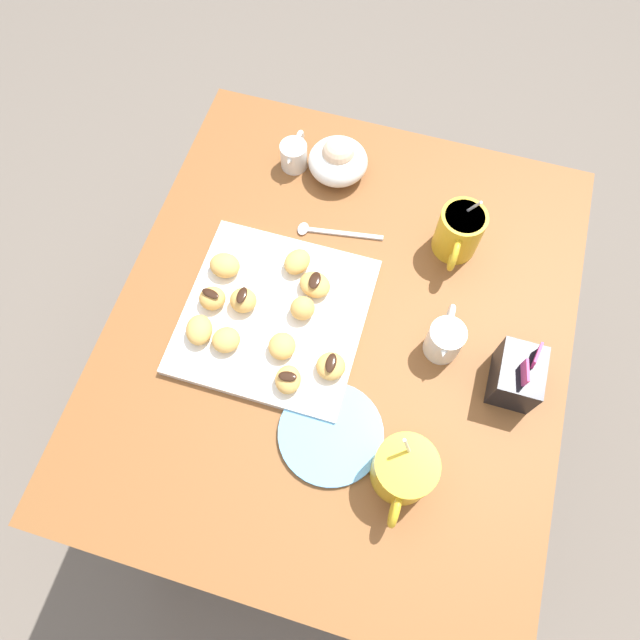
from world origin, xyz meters
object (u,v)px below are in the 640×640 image
object	(u,v)px
cream_pitcher_white	(445,339)
beignet_8	(297,262)
dining_table	(338,354)
beignet_3	(331,366)
coffee_mug_mustard_right	(404,471)
chocolate_sauce_pitcher	(294,154)
beignet_4	(303,307)
coffee_mug_mustard_left	(459,232)
beignet_6	(199,330)
beignet_1	(243,300)
beignet_5	(225,265)
beignet_9	(288,380)
sugar_caddy	(517,376)
beignet_10	(315,285)
ice_cream_bowl	(338,160)
beignet_0	(226,340)
beignet_2	(212,298)
saucer_sky_left	(331,434)
pastry_plate_square	(274,316)
beignet_7	(282,346)

from	to	relation	value
cream_pitcher_white	beignet_8	bearing A→B (deg)	-104.89
dining_table	beignet_3	size ratio (longest dim) A/B	18.98
dining_table	coffee_mug_mustard_right	xyz separation A→B (m)	(0.22, 0.16, 0.18)
chocolate_sauce_pitcher	coffee_mug_mustard_right	bearing A→B (deg)	32.57
cream_pitcher_white	beignet_4	distance (m)	0.24
coffee_mug_mustard_left	beignet_6	distance (m)	0.48
cream_pitcher_white	beignet_1	size ratio (longest dim) A/B	2.27
dining_table	beignet_5	bearing A→B (deg)	-100.60
dining_table	chocolate_sauce_pitcher	bearing A→B (deg)	-149.94
beignet_1	beignet_9	world-z (taller)	beignet_1
sugar_caddy	beignet_9	distance (m)	0.37
coffee_mug_mustard_right	beignet_6	distance (m)	0.40
beignet_10	dining_table	bearing A→B (deg)	49.81
coffee_mug_mustard_left	ice_cream_bowl	size ratio (longest dim) A/B	1.30
beignet_9	coffee_mug_mustard_right	bearing A→B (deg)	66.59
beignet_3	beignet_9	bearing A→B (deg)	-55.05
ice_cream_bowl	chocolate_sauce_pitcher	bearing A→B (deg)	-85.55
chocolate_sauce_pitcher	beignet_8	bearing A→B (deg)	18.81
beignet_0	beignet_6	size ratio (longest dim) A/B	0.87
cream_pitcher_white	coffee_mug_mustard_right	bearing A→B (deg)	-4.49
cream_pitcher_white	dining_table	bearing A→B (deg)	-86.37
beignet_4	beignet_5	world-z (taller)	beignet_4
beignet_4	beignet_8	bearing A→B (deg)	-156.51
dining_table	beignet_4	bearing A→B (deg)	-91.59
beignet_2	beignet_0	bearing A→B (deg)	36.80
coffee_mug_mustard_left	beignet_3	bearing A→B (deg)	-26.83
beignet_3	beignet_6	distance (m)	0.23
chocolate_sauce_pitcher	saucer_sky_left	xyz separation A→B (m)	(0.50, 0.22, -0.03)
chocolate_sauce_pitcher	beignet_4	size ratio (longest dim) A/B	2.18
coffee_mug_mustard_right	beignet_4	size ratio (longest dim) A/B	3.26
pastry_plate_square	sugar_caddy	distance (m)	0.41
coffee_mug_mustard_right	sugar_caddy	xyz separation A→B (m)	(-0.20, 0.14, -0.01)
ice_cream_bowl	beignet_1	world-z (taller)	ice_cream_bowl
beignet_0	beignet_10	bearing A→B (deg)	141.47
beignet_1	beignet_7	distance (m)	0.11
ice_cream_bowl	beignet_2	world-z (taller)	ice_cream_bowl
coffee_mug_mustard_left	beignet_3	xyz separation A→B (m)	(0.30, -0.15, -0.02)
chocolate_sauce_pitcher	beignet_10	xyz separation A→B (m)	(0.26, 0.12, 0.00)
dining_table	beignet_4	size ratio (longest dim) A/B	21.58
dining_table	chocolate_sauce_pitcher	distance (m)	0.40
coffee_mug_mustard_right	beignet_8	distance (m)	0.40
beignet_3	beignet_6	world-z (taller)	beignet_6
beignet_2	beignet_3	xyz separation A→B (m)	(0.06, 0.23, -0.00)
beignet_7	sugar_caddy	bearing A→B (deg)	98.24
coffee_mug_mustard_right	chocolate_sauce_pitcher	xyz separation A→B (m)	(-0.53, -0.34, -0.02)
beignet_3	beignet_7	distance (m)	0.09
beignet_0	sugar_caddy	bearing A→B (deg)	98.52
ice_cream_bowl	cream_pitcher_white	bearing A→B (deg)	41.27
beignet_9	ice_cream_bowl	bearing A→B (deg)	-174.74
beignet_2	dining_table	bearing A→B (deg)	96.41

